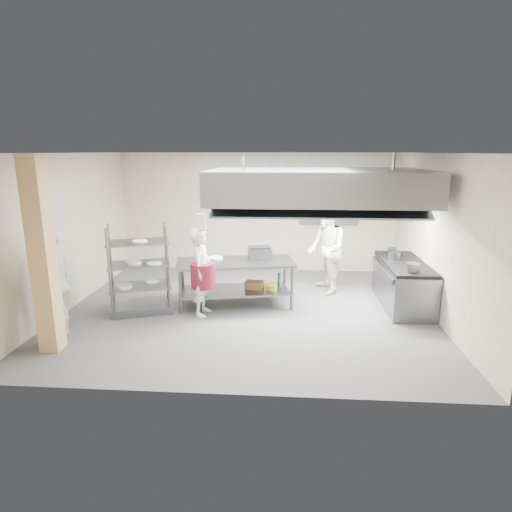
# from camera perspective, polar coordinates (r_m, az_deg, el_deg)

# --- Properties ---
(floor) EXTENTS (7.00, 7.00, 0.00)m
(floor) POSITION_cam_1_polar(r_m,az_deg,el_deg) (8.45, -1.15, -7.21)
(floor) COLOR #3D3D40
(floor) RESTS_ON ground
(ceiling) EXTENTS (7.00, 7.00, 0.00)m
(ceiling) POSITION_cam_1_polar(r_m,az_deg,el_deg) (7.89, -1.25, 13.57)
(ceiling) COLOR silver
(ceiling) RESTS_ON wall_back
(wall_back) EXTENTS (7.00, 0.00, 7.00)m
(wall_back) POSITION_cam_1_polar(r_m,az_deg,el_deg) (10.99, 0.25, 5.80)
(wall_back) COLOR tan
(wall_back) RESTS_ON ground
(wall_left) EXTENTS (0.00, 6.00, 6.00)m
(wall_left) POSITION_cam_1_polar(r_m,az_deg,el_deg) (9.06, -23.86, 2.88)
(wall_left) COLOR tan
(wall_left) RESTS_ON ground
(wall_right) EXTENTS (0.00, 6.00, 6.00)m
(wall_right) POSITION_cam_1_polar(r_m,az_deg,el_deg) (8.47, 23.12, 2.27)
(wall_right) COLOR tan
(wall_right) RESTS_ON ground
(column) EXTENTS (0.30, 0.30, 3.00)m
(column) POSITION_cam_1_polar(r_m,az_deg,el_deg) (7.14, -26.58, -0.06)
(column) COLOR tan
(column) RESTS_ON floor
(exhaust_hood) EXTENTS (4.00, 2.50, 0.60)m
(exhaust_hood) POSITION_cam_1_polar(r_m,az_deg,el_deg) (8.30, 8.12, 9.31)
(exhaust_hood) COLOR slate
(exhaust_hood) RESTS_ON ceiling
(hood_strip_a) EXTENTS (1.60, 0.12, 0.04)m
(hood_strip_a) POSITION_cam_1_polar(r_m,az_deg,el_deg) (8.32, 1.81, 7.23)
(hood_strip_a) COLOR white
(hood_strip_a) RESTS_ON exhaust_hood
(hood_strip_b) EXTENTS (1.60, 0.12, 0.04)m
(hood_strip_b) POSITION_cam_1_polar(r_m,az_deg,el_deg) (8.44, 14.20, 6.92)
(hood_strip_b) COLOR white
(hood_strip_b) RESTS_ON exhaust_hood
(wall_shelf) EXTENTS (1.50, 0.28, 0.04)m
(wall_shelf) POSITION_cam_1_polar(r_m,az_deg,el_deg) (10.86, 9.75, 5.50)
(wall_shelf) COLOR slate
(wall_shelf) RESTS_ON wall_back
(island) EXTENTS (2.44, 1.37, 0.91)m
(island) POSITION_cam_1_polar(r_m,az_deg,el_deg) (8.62, -2.73, -3.61)
(island) COLOR slate
(island) RESTS_ON floor
(island_worktop) EXTENTS (2.44, 1.37, 0.06)m
(island_worktop) POSITION_cam_1_polar(r_m,az_deg,el_deg) (8.50, -2.76, -0.87)
(island_worktop) COLOR slate
(island_worktop) RESTS_ON island
(island_undershelf) EXTENTS (2.24, 1.24, 0.04)m
(island_undershelf) POSITION_cam_1_polar(r_m,az_deg,el_deg) (8.66, -2.72, -4.59)
(island_undershelf) COLOR slate
(island_undershelf) RESTS_ON island
(pass_rack) EXTENTS (1.29, 1.00, 1.71)m
(pass_rack) POSITION_cam_1_polar(r_m,az_deg,el_deg) (8.41, -15.31, -1.70)
(pass_rack) COLOR gray
(pass_rack) RESTS_ON floor
(cooking_range) EXTENTS (0.80, 2.00, 0.84)m
(cooking_range) POSITION_cam_1_polar(r_m,az_deg,el_deg) (9.07, 18.97, -3.71)
(cooking_range) COLOR slate
(cooking_range) RESTS_ON floor
(range_top) EXTENTS (0.78, 1.96, 0.06)m
(range_top) POSITION_cam_1_polar(r_m,az_deg,el_deg) (8.95, 19.19, -0.96)
(range_top) COLOR black
(range_top) RESTS_ON cooking_range
(chef_head) EXTENTS (0.46, 0.64, 1.66)m
(chef_head) POSITION_cam_1_polar(r_m,az_deg,el_deg) (8.05, -7.23, -2.17)
(chef_head) COLOR white
(chef_head) RESTS_ON floor
(chef_line) EXTENTS (0.94, 1.10, 1.96)m
(chef_line) POSITION_cam_1_polar(r_m,az_deg,el_deg) (9.36, 9.33, 0.96)
(chef_line) COLOR silver
(chef_line) RESTS_ON floor
(chef_plating) EXTENTS (0.70, 1.17, 1.86)m
(chef_plating) POSITION_cam_1_polar(r_m,az_deg,el_deg) (7.68, -25.23, -3.44)
(chef_plating) COLOR white
(chef_plating) RESTS_ON floor
(griddle) EXTENTS (0.52, 0.44, 0.22)m
(griddle) POSITION_cam_1_polar(r_m,az_deg,el_deg) (8.69, 0.49, 0.41)
(griddle) COLOR slate
(griddle) RESTS_ON island_worktop
(wicker_basket) EXTENTS (0.39, 0.30, 0.16)m
(wicker_basket) POSITION_cam_1_polar(r_m,az_deg,el_deg) (8.67, -0.20, -3.87)
(wicker_basket) COLOR olive
(wicker_basket) RESTS_ON island_undershelf
(stockpot) EXTENTS (0.23, 0.23, 0.16)m
(stockpot) POSITION_cam_1_polar(r_m,az_deg,el_deg) (9.05, 17.95, 0.02)
(stockpot) COLOR gray
(stockpot) RESTS_ON range_top
(plate_stack) EXTENTS (0.28, 0.28, 0.05)m
(plate_stack) POSITION_cam_1_polar(r_m,az_deg,el_deg) (8.49, -15.18, -3.69)
(plate_stack) COLOR white
(plate_stack) RESTS_ON pass_rack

